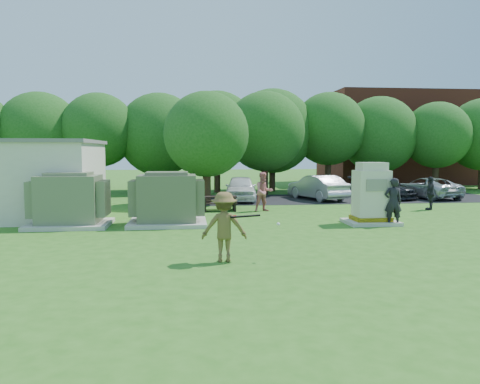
{
  "coord_description": "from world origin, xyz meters",
  "views": [
    {
      "loc": [
        -1.94,
        -13.85,
        2.87
      ],
      "look_at": [
        0.0,
        4.0,
        1.3
      ],
      "focal_mm": 35.0,
      "sensor_mm": 36.0,
      "label": 1
    }
  ],
  "objects": [
    {
      "name": "batting_equipment",
      "position": [
        -0.43,
        -1.96,
        1.16
      ],
      "size": [
        1.38,
        0.35,
        0.31
      ],
      "color": "black",
      "rests_on": "ground"
    },
    {
      "name": "transformer_right",
      "position": [
        -2.8,
        4.5,
        0.97
      ],
      "size": [
        3.0,
        2.4,
        2.07
      ],
      "color": "beige",
      "rests_on": "ground"
    },
    {
      "name": "car_silver_b",
      "position": [
        12.51,
        13.24,
        0.63
      ],
      "size": [
        2.96,
        4.88,
        1.27
      ],
      "primitive_type": "imported",
      "rotation": [
        0.0,
        0.0,
        3.34
      ],
      "color": "#B3B2B7",
      "rests_on": "ground"
    },
    {
      "name": "person_by_generator",
      "position": [
        5.84,
        3.24,
        0.92
      ],
      "size": [
        0.72,
        0.52,
        1.85
      ],
      "primitive_type": "imported",
      "rotation": [
        0.0,
        0.0,
        3.02
      ],
      "color": "black",
      "rests_on": "ground"
    },
    {
      "name": "car_dark",
      "position": [
        9.81,
        13.51,
        0.66
      ],
      "size": [
        3.49,
        4.93,
        1.33
      ],
      "primitive_type": "imported",
      "rotation": [
        0.0,
        0.0,
        0.4
      ],
      "color": "black",
      "rests_on": "ground"
    },
    {
      "name": "transformer_left",
      "position": [
        -6.5,
        4.5,
        0.97
      ],
      "size": [
        3.0,
        2.4,
        2.07
      ],
      "color": "beige",
      "rests_on": "ground"
    },
    {
      "name": "batter",
      "position": [
        -1.05,
        -1.87,
        0.91
      ],
      "size": [
        1.22,
        0.76,
        1.82
      ],
      "primitive_type": "imported",
      "rotation": [
        0.0,
        0.0,
        3.07
      ],
      "color": "brown",
      "rests_on": "ground"
    },
    {
      "name": "car_white",
      "position": [
        1.02,
        12.95,
        0.73
      ],
      "size": [
        2.19,
        4.45,
        1.46
      ],
      "primitive_type": "imported",
      "rotation": [
        0.0,
        0.0,
        -0.11
      ],
      "color": "white",
      "rests_on": "ground"
    },
    {
      "name": "tree_row",
      "position": [
        1.75,
        18.5,
        4.15
      ],
      "size": [
        41.3,
        13.3,
        7.3
      ],
      "color": "#47301E",
      "rests_on": "ground"
    },
    {
      "name": "generator_cabinet",
      "position": [
        5.2,
        3.84,
        1.07
      ],
      "size": [
        2.0,
        1.64,
        2.44
      ],
      "color": "beige",
      "rests_on": "ground"
    },
    {
      "name": "ground",
      "position": [
        0.0,
        0.0,
        0.0
      ],
      "size": [
        120.0,
        120.0,
        0.0
      ],
      "primitive_type": "plane",
      "color": "#2D6619",
      "rests_on": "ground"
    },
    {
      "name": "car_silver_a",
      "position": [
        5.61,
        13.09,
        0.73
      ],
      "size": [
        2.86,
        4.7,
        1.46
      ],
      "primitive_type": "imported",
      "rotation": [
        0.0,
        0.0,
        3.46
      ],
      "color": "#ADACB1",
      "rests_on": "ground"
    },
    {
      "name": "brick_building",
      "position": [
        18.0,
        27.0,
        4.0
      ],
      "size": [
        15.0,
        8.0,
        8.0
      ],
      "primitive_type": "cube",
      "color": "maroon",
      "rests_on": "ground"
    },
    {
      "name": "person_at_picnic",
      "position": [
        1.59,
        8.11,
        0.94
      ],
      "size": [
        1.04,
        0.88,
        1.88
      ],
      "primitive_type": "imported",
      "rotation": [
        0.0,
        0.0,
        0.21
      ],
      "color": "#C96A6C",
      "rests_on": "ground"
    },
    {
      "name": "person_walking_right",
      "position": [
        9.78,
        7.74,
        0.82
      ],
      "size": [
        0.91,
        1.0,
        1.64
      ],
      "primitive_type": "imported",
      "rotation": [
        0.0,
        0.0,
        4.04
      ],
      "color": "black",
      "rests_on": "ground"
    },
    {
      "name": "parking_strip",
      "position": [
        7.0,
        13.5,
        0.01
      ],
      "size": [
        20.0,
        6.0,
        0.01
      ],
      "primitive_type": "cube",
      "color": "#232326",
      "rests_on": "ground"
    },
    {
      "name": "picnic_table",
      "position": [
        -0.49,
        8.59,
        0.44
      ],
      "size": [
        1.64,
        1.23,
        0.7
      ],
      "color": "black",
      "rests_on": "ground"
    }
  ]
}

